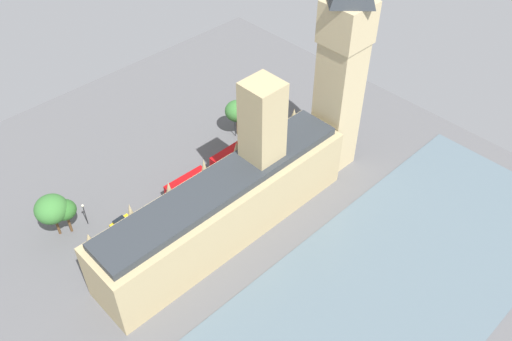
% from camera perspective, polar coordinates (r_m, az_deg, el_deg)
% --- Properties ---
extents(ground_plane, '(137.84, 137.84, 0.00)m').
position_cam_1_polar(ground_plane, '(118.74, -3.80, -5.85)').
color(ground_plane, '#565659').
extents(river_thames, '(38.25, 124.06, 0.25)m').
position_cam_1_polar(river_thames, '(104.71, 9.32, -16.04)').
color(river_thames, slate).
rests_on(river_thames, ground).
extents(parliament_building, '(12.74, 59.30, 32.80)m').
position_cam_1_polar(parliament_building, '(111.99, -2.81, -3.11)').
color(parliament_building, tan).
rests_on(parliament_building, ground).
extents(clock_tower, '(9.15, 9.15, 56.87)m').
position_cam_1_polar(clock_tower, '(117.91, 9.15, 11.85)').
color(clock_tower, tan).
rests_on(clock_tower, ground).
extents(car_black_by_river_gate, '(1.79, 4.74, 1.74)m').
position_cam_1_polar(car_black_by_river_gate, '(137.10, -0.15, 2.75)').
color(car_black_by_river_gate, black).
rests_on(car_black_by_river_gate, ground).
extents(double_decker_bus_trailing, '(2.78, 10.54, 4.75)m').
position_cam_1_polar(double_decker_bus_trailing, '(130.91, -2.80, 1.42)').
color(double_decker_bus_trailing, '#B20C0F').
rests_on(double_decker_bus_trailing, ground).
extents(double_decker_bus_corner, '(2.82, 10.55, 4.75)m').
position_cam_1_polar(double_decker_bus_corner, '(124.61, -7.32, -1.53)').
color(double_decker_bus_corner, '#B20C0F').
rests_on(double_decker_bus_corner, ground).
extents(car_dark_green_midblock, '(1.86, 4.53, 1.74)m').
position_cam_1_polar(car_dark_green_midblock, '(122.47, -10.33, -4.11)').
color(car_dark_green_midblock, '#19472D').
rests_on(car_dark_green_midblock, ground).
extents(car_yellow_cab_under_trees, '(2.05, 4.78, 1.74)m').
position_cam_1_polar(car_yellow_cab_under_trees, '(121.72, -14.05, -5.26)').
color(car_yellow_cab_under_trees, gold).
rests_on(car_yellow_cab_under_trees, ground).
extents(car_white_kerbside, '(1.90, 4.43, 1.74)m').
position_cam_1_polar(car_white_kerbside, '(119.06, -16.40, -7.27)').
color(car_white_kerbside, silver).
rests_on(car_white_kerbside, ground).
extents(pedestrian_far_end, '(0.64, 0.56, 1.56)m').
position_cam_1_polar(pedestrian_far_end, '(125.41, -3.03, -2.04)').
color(pedestrian_far_end, maroon).
rests_on(pedestrian_far_end, ground).
extents(pedestrian_near_tower, '(0.47, 0.58, 1.66)m').
position_cam_1_polar(pedestrian_near_tower, '(117.23, -11.14, -7.11)').
color(pedestrian_near_tower, navy).
rests_on(pedestrian_near_tower, ground).
extents(pedestrian_opposite_hall, '(0.63, 0.65, 1.54)m').
position_cam_1_polar(pedestrian_opposite_hall, '(123.17, -5.40, -3.25)').
color(pedestrian_opposite_hall, '#336B60').
rests_on(pedestrian_opposite_hall, ground).
extents(plane_tree_leading, '(6.19, 6.19, 9.95)m').
position_cam_1_polar(plane_tree_leading, '(137.56, -2.00, 6.25)').
color(plane_tree_leading, brown).
rests_on(plane_tree_leading, ground).
extents(plane_tree_slot_10, '(4.84, 4.84, 8.60)m').
position_cam_1_polar(plane_tree_slot_10, '(119.59, -19.43, -3.94)').
color(plane_tree_slot_10, brown).
rests_on(plane_tree_slot_10, ground).
extents(plane_tree_slot_11, '(6.92, 6.92, 10.47)m').
position_cam_1_polar(plane_tree_slot_11, '(119.24, -20.68, -3.81)').
color(plane_tree_slot_11, brown).
rests_on(plane_tree_slot_11, ground).
extents(street_lamp_slot_12, '(0.56, 0.56, 5.94)m').
position_cam_1_polar(street_lamp_slot_12, '(121.55, -17.60, -4.02)').
color(street_lamp_slot_12, black).
rests_on(street_lamp_slot_12, ground).
extents(street_lamp_slot_13, '(0.56, 0.56, 5.78)m').
position_cam_1_polar(street_lamp_slot_13, '(138.76, -2.22, 4.96)').
color(street_lamp_slot_13, black).
rests_on(street_lamp_slot_13, ground).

